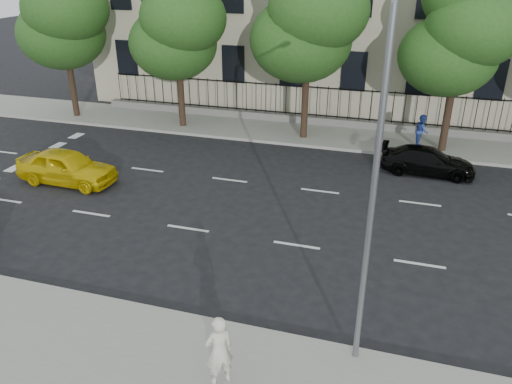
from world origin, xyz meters
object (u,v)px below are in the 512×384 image
at_px(street_light, 378,154).
at_px(woman_near, 219,351).
at_px(yellow_taxi, 67,167).
at_px(black_sedan, 427,161).

xyz_separation_m(street_light, woman_near, (-2.84, -2.23, -4.10)).
relative_size(street_light, yellow_taxi, 1.86).
relative_size(black_sedan, woman_near, 2.29).
height_order(yellow_taxi, black_sedan, yellow_taxi).
height_order(black_sedan, woman_near, woman_near).
distance_m(street_light, black_sedan, 12.98).
xyz_separation_m(black_sedan, woman_near, (-4.58, -14.26, 0.45)).
relative_size(street_light, black_sedan, 1.96).
bearing_deg(woman_near, street_light, 174.69).
height_order(street_light, yellow_taxi, street_light).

